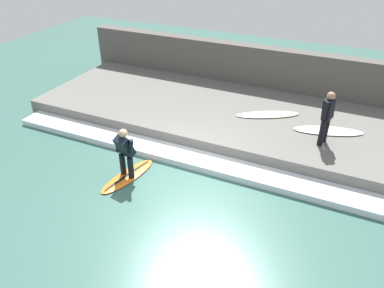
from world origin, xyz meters
name	(u,v)px	position (x,y,z in m)	size (l,w,h in m)	color
ground_plane	(180,181)	(0.00, 0.00, 0.00)	(28.00, 28.00, 0.00)	#386056
concrete_ledge	(227,116)	(3.54, 0.00, 0.24)	(4.40, 12.65, 0.48)	#66635E
back_wall	(251,71)	(5.99, 0.00, 0.95)	(0.50, 13.28, 1.90)	#544F49
wave_foam_crest	(195,159)	(0.96, 0.00, 0.09)	(0.78, 12.02, 0.18)	silver
surfboard_riding	(128,176)	(-0.40, 1.32, 0.03)	(1.88, 0.86, 0.07)	orange
surfer_riding	(125,151)	(-0.40, 1.32, 0.82)	(0.50, 0.62, 1.37)	black
surfer_waiting_near	(327,115)	(2.65, -3.08, 1.34)	(0.51, 0.32, 1.52)	black
surfboard_waiting_near	(328,131)	(3.37, -3.16, 0.51)	(1.11, 2.06, 0.06)	white
surfboard_spare	(268,114)	(3.66, -1.29, 0.51)	(1.40, 2.00, 0.06)	beige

